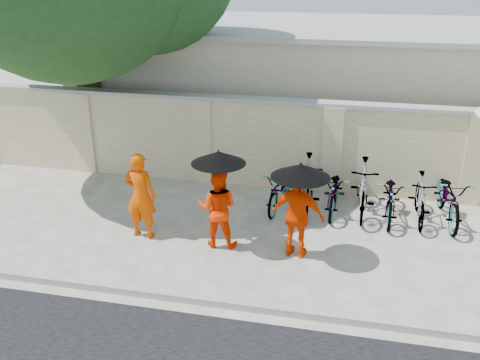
# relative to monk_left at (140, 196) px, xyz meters

# --- Properties ---
(ground) EXTENTS (80.00, 80.00, 0.00)m
(ground) POSITION_rel_monk_left_xyz_m (1.38, -0.18, -0.84)
(ground) COLOR beige
(kerb) EXTENTS (40.00, 0.16, 0.12)m
(kerb) POSITION_rel_monk_left_xyz_m (1.38, -1.88, -0.78)
(kerb) COLOR #9D9D9D
(kerb) RESTS_ON ground
(compound_wall) EXTENTS (20.00, 0.30, 2.00)m
(compound_wall) POSITION_rel_monk_left_xyz_m (2.38, 3.02, 0.16)
(compound_wall) COLOR beige
(compound_wall) RESTS_ON ground
(building_behind) EXTENTS (14.00, 6.00, 3.20)m
(building_behind) POSITION_rel_monk_left_xyz_m (3.38, 6.82, 0.76)
(building_behind) COLOR beige
(building_behind) RESTS_ON ground
(monk_left) EXTENTS (0.64, 0.43, 1.69)m
(monk_left) POSITION_rel_monk_left_xyz_m (0.00, 0.00, 0.00)
(monk_left) COLOR #EE4900
(monk_left) RESTS_ON ground
(monk_center) EXTENTS (0.77, 0.61, 1.52)m
(monk_center) POSITION_rel_monk_left_xyz_m (1.51, -0.03, -0.09)
(monk_center) COLOR #FF3100
(monk_center) RESTS_ON ground
(parasol_center) EXTENTS (0.97, 0.97, 1.02)m
(parasol_center) POSITION_rel_monk_left_xyz_m (1.56, -0.11, 0.93)
(parasol_center) COLOR black
(parasol_center) RESTS_ON ground
(monk_right) EXTENTS (0.99, 0.55, 1.59)m
(monk_right) POSITION_rel_monk_left_xyz_m (2.98, -0.12, -0.05)
(monk_right) COLOR #F63C00
(monk_right) RESTS_ON ground
(parasol_right) EXTENTS (1.02, 1.02, 0.89)m
(parasol_right) POSITION_rel_monk_left_xyz_m (3.00, -0.20, 0.84)
(parasol_right) COLOR black
(parasol_right) RESTS_ON ground
(bike_0) EXTENTS (0.78, 1.72, 0.87)m
(bike_0) POSITION_rel_monk_left_xyz_m (2.40, 1.82, -0.41)
(bike_0) COLOR gray
(bike_0) RESTS_ON ground
(bike_1) EXTENTS (0.71, 1.96, 1.15)m
(bike_1) POSITION_rel_monk_left_xyz_m (2.97, 1.89, -0.27)
(bike_1) COLOR gray
(bike_1) RESTS_ON ground
(bike_2) EXTENTS (0.65, 1.73, 0.90)m
(bike_2) POSITION_rel_monk_left_xyz_m (3.54, 1.89, -0.40)
(bike_2) COLOR gray
(bike_2) RESTS_ON ground
(bike_3) EXTENTS (0.54, 1.89, 1.14)m
(bike_3) POSITION_rel_monk_left_xyz_m (4.11, 1.93, -0.28)
(bike_3) COLOR gray
(bike_3) RESTS_ON ground
(bike_4) EXTENTS (0.69, 1.80, 0.93)m
(bike_4) POSITION_rel_monk_left_xyz_m (4.68, 1.81, -0.38)
(bike_4) COLOR gray
(bike_4) RESTS_ON ground
(bike_5) EXTENTS (0.48, 1.63, 0.98)m
(bike_5) POSITION_rel_monk_left_xyz_m (5.25, 1.81, -0.36)
(bike_5) COLOR gray
(bike_5) RESTS_ON ground
(bike_6) EXTENTS (0.79, 1.96, 1.01)m
(bike_6) POSITION_rel_monk_left_xyz_m (5.81, 1.93, -0.34)
(bike_6) COLOR gray
(bike_6) RESTS_ON ground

